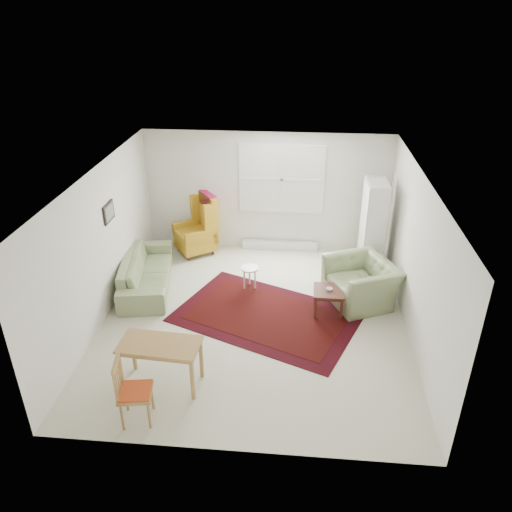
# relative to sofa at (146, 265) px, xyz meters

# --- Properties ---
(room) EXTENTS (5.04, 5.54, 2.51)m
(room) POSITION_rel_sofa_xyz_m (2.12, -0.71, 0.83)
(room) COLOR beige
(room) RESTS_ON ground
(rug) EXTENTS (3.47, 2.91, 0.03)m
(rug) POSITION_rel_sofa_xyz_m (2.30, -0.82, -0.41)
(rug) COLOR black
(rug) RESTS_ON ground
(sofa) EXTENTS (1.18, 2.22, 0.85)m
(sofa) POSITION_rel_sofa_xyz_m (0.00, 0.00, 0.00)
(sofa) COLOR #79875A
(sofa) RESTS_ON ground
(armchair) EXTENTS (1.41, 1.48, 0.91)m
(armchair) POSITION_rel_sofa_xyz_m (3.91, -0.17, 0.03)
(armchair) COLOR #79875A
(armchair) RESTS_ON ground
(wingback_chair) EXTENTS (1.06, 1.05, 1.27)m
(wingback_chair) POSITION_rel_sofa_xyz_m (0.63, 1.43, 0.21)
(wingback_chair) COLOR #B8871C
(wingback_chair) RESTS_ON ground
(coffee_table) EXTENTS (0.52, 0.52, 0.42)m
(coffee_table) POSITION_rel_sofa_xyz_m (3.34, -0.55, -0.21)
(coffee_table) COLOR #451E15
(coffee_table) RESTS_ON ground
(stool) EXTENTS (0.42, 0.42, 0.43)m
(stool) POSITION_rel_sofa_xyz_m (1.92, 0.09, -0.21)
(stool) COLOR white
(stool) RESTS_ON ground
(cabinet) EXTENTS (0.40, 0.74, 1.82)m
(cabinet) POSITION_rel_sofa_xyz_m (4.20, 1.05, 0.48)
(cabinet) COLOR silver
(cabinet) RESTS_ON ground
(desk) EXTENTS (1.13, 0.62, 0.69)m
(desk) POSITION_rel_sofa_xyz_m (0.97, -2.59, -0.08)
(desk) COLOR #A97E44
(desk) RESTS_ON ground
(desk_chair) EXTENTS (0.47, 0.47, 0.94)m
(desk_chair) POSITION_rel_sofa_xyz_m (0.83, -3.27, 0.04)
(desk_chair) COLOR #A97E44
(desk_chair) RESTS_ON ground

